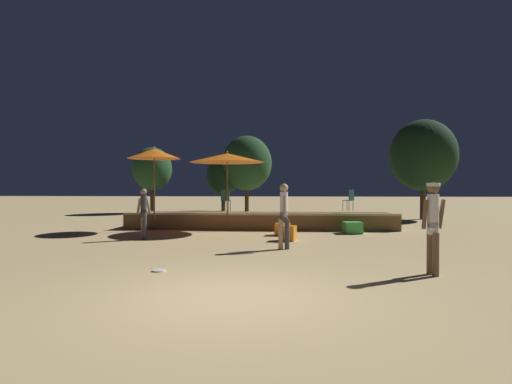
{
  "coord_description": "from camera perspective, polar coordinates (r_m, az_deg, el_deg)",
  "views": [
    {
      "loc": [
        0.8,
        -6.19,
        1.73
      ],
      "look_at": [
        0.0,
        6.28,
        1.54
      ],
      "focal_mm": 28.0,
      "sensor_mm": 36.0,
      "label": 1
    }
  ],
  "objects": [
    {
      "name": "background_tree_2",
      "position": [
        26.52,
        -14.61,
        3.19
      ],
      "size": [
        2.51,
        2.51,
        4.22
      ],
      "color": "#3D2B1C",
      "rests_on": "ground"
    },
    {
      "name": "cube_seat_0",
      "position": [
        15.01,
        13.62,
        -4.97
      ],
      "size": [
        0.68,
        0.68,
        0.42
      ],
      "rotation": [
        0.0,
        0.0,
        0.09
      ],
      "color": "#4CC651",
      "rests_on": "ground"
    },
    {
      "name": "background_tree_0",
      "position": [
        22.57,
        22.76,
        4.85
      ],
      "size": [
        3.37,
        3.37,
        5.19
      ],
      "color": "#3D2B1C",
      "rests_on": "ground"
    },
    {
      "name": "background_tree_3",
      "position": [
        27.3,
        -1.32,
        4.12
      ],
      "size": [
        3.4,
        3.4,
        5.16
      ],
      "color": "#3D2B1C",
      "rests_on": "ground"
    },
    {
      "name": "patio_umbrella_1",
      "position": [
        16.08,
        -14.33,
        5.32
      ],
      "size": [
        2.04,
        2.04,
        3.27
      ],
      "color": "brown",
      "rests_on": "ground"
    },
    {
      "name": "cube_seat_2",
      "position": [
        14.1,
        3.81,
        -5.34
      ],
      "size": [
        0.56,
        0.56,
        0.41
      ],
      "rotation": [
        0.0,
        0.0,
        -0.16
      ],
      "color": "orange",
      "rests_on": "ground"
    },
    {
      "name": "person_0",
      "position": [
        8.44,
        23.97,
        -3.96
      ],
      "size": [
        0.5,
        0.3,
        1.8
      ],
      "rotation": [
        0.0,
        0.0,
        4.95
      ],
      "color": "brown",
      "rests_on": "ground"
    },
    {
      "name": "person_2",
      "position": [
        10.92,
        4.01,
        -3.02
      ],
      "size": [
        0.3,
        0.54,
        1.79
      ],
      "rotation": [
        0.0,
        0.0,
        0.12
      ],
      "color": "tan",
      "rests_on": "ground"
    },
    {
      "name": "ground_plane",
      "position": [
        6.47,
        -3.66,
        -14.61
      ],
      "size": [
        120.0,
        120.0,
        0.0
      ],
      "primitive_type": "plane",
      "color": "tan"
    },
    {
      "name": "wooden_deck",
      "position": [
        16.61,
        0.69,
        -4.08
      ],
      "size": [
        10.79,
        2.32,
        0.67
      ],
      "color": "brown",
      "rests_on": "ground"
    },
    {
      "name": "cube_seat_1",
      "position": [
        12.7,
        4.64,
        -5.88
      ],
      "size": [
        0.55,
        0.55,
        0.48
      ],
      "rotation": [
        0.0,
        0.0,
        -0.27
      ],
      "color": "orange",
      "rests_on": "ground"
    },
    {
      "name": "background_tree_1",
      "position": [
        27.91,
        -4.69,
        2.32
      ],
      "size": [
        2.38,
        2.38,
        3.76
      ],
      "color": "#3D2B1C",
      "rests_on": "ground"
    },
    {
      "name": "frisbee_disc",
      "position": [
        8.46,
        -13.73,
        -10.82
      ],
      "size": [
        0.25,
        0.25,
        0.03
      ],
      "color": "white",
      "rests_on": "ground"
    },
    {
      "name": "patio_umbrella_0",
      "position": [
        15.41,
        -4.13,
        4.88
      ],
      "size": [
        2.88,
        2.88,
        3.07
      ],
      "color": "brown",
      "rests_on": "ground"
    },
    {
      "name": "person_1",
      "position": [
        13.43,
        -15.75,
        -2.8
      ],
      "size": [
        0.43,
        0.39,
        1.65
      ],
      "rotation": [
        0.0,
        0.0,
        2.3
      ],
      "color": "#3F3F47",
      "rests_on": "ground"
    },
    {
      "name": "bistro_chair_0",
      "position": [
        17.23,
        13.26,
        -0.86
      ],
      "size": [
        0.48,
        0.48,
        0.9
      ],
      "rotation": [
        0.0,
        0.0,
        3.96
      ],
      "color": "#1E4C47",
      "rests_on": "wooden_deck"
    },
    {
      "name": "bistro_chair_1",
      "position": [
        16.58,
        -4.37,
        -0.9
      ],
      "size": [
        0.4,
        0.4,
        0.9
      ],
      "rotation": [
        0.0,
        0.0,
        3.04
      ],
      "color": "#1E4C47",
      "rests_on": "wooden_deck"
    }
  ]
}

